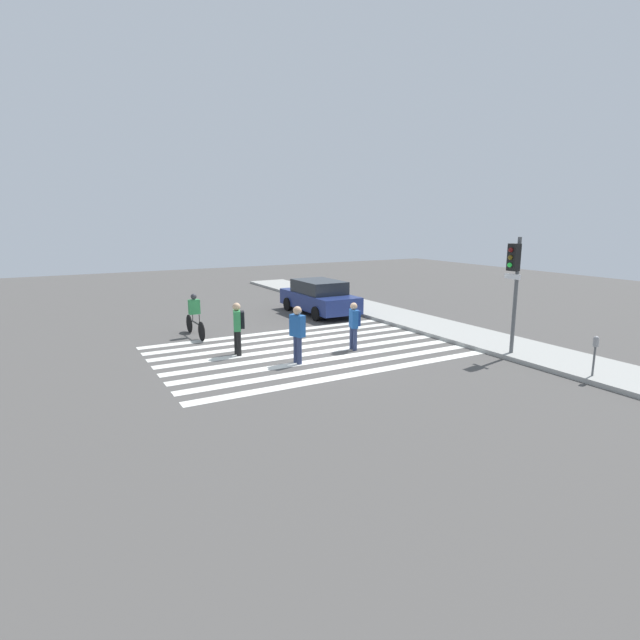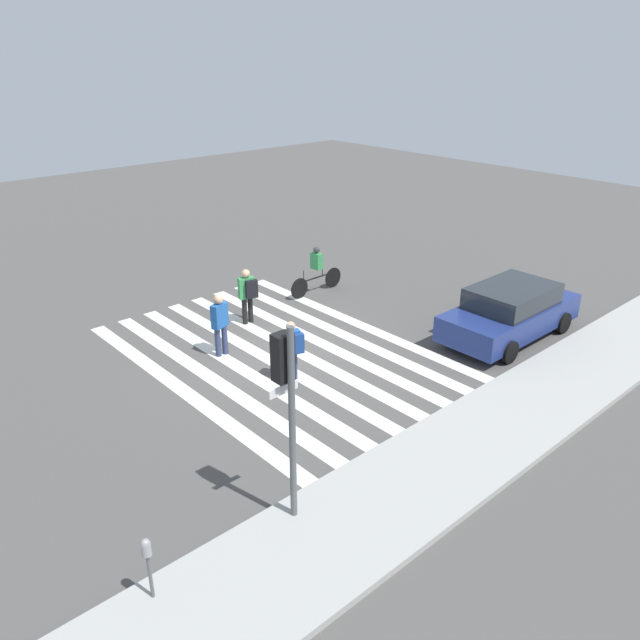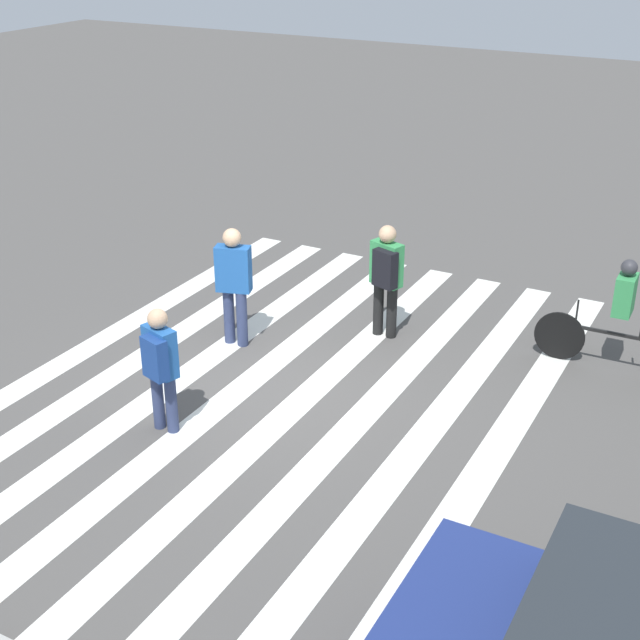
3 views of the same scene
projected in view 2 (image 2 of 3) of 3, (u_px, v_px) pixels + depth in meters
ground_plane at (278, 353)px, 17.37m from camera, size 60.00×60.00×0.00m
sidewalk_curb at (463, 450)px, 13.09m from camera, size 36.00×2.50×0.14m
crosswalk_stripes at (278, 353)px, 17.37m from camera, size 6.52×10.00×0.01m
traffic_light at (286, 388)px, 10.27m from camera, size 0.60×0.50×3.84m
parking_meter at (147, 556)px, 9.21m from camera, size 0.15×0.15×1.26m
pedestrian_adult_tall_backpack at (292, 347)px, 15.56m from camera, size 0.49×0.46×1.63m
pedestrian_adult_yellow_jacket at (248, 292)px, 18.82m from camera, size 0.53×0.50×1.74m
pedestrian_adult_blue_shirt at (220, 321)px, 16.86m from camera, size 0.54×0.36×1.79m
cyclist_far_lane at (317, 269)px, 21.24m from camera, size 2.29×0.40×1.65m
car_parked_silver_sedan at (510, 311)px, 18.03m from camera, size 4.63×2.09×1.58m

